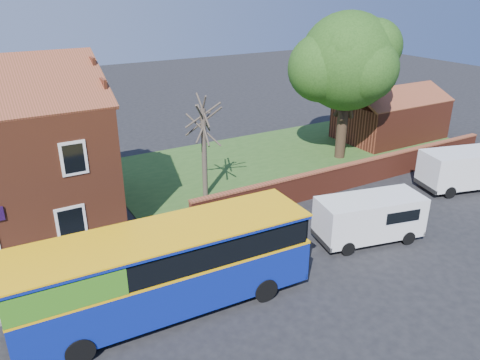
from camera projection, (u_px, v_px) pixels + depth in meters
ground at (221, 325)px, 16.92m from camera, size 120.00×120.00×0.00m
grass_strip at (297, 156)px, 33.28m from camera, size 26.00×12.00×0.04m
boundary_wall at (357, 174)px, 28.19m from camera, size 22.00×0.38×1.60m
outbuilding at (390, 118)px, 36.81m from camera, size 8.20×5.06×4.17m
bus at (157, 269)px, 16.91m from camera, size 11.00×3.17×3.32m
van_near at (370, 217)px, 22.08m from camera, size 5.33×3.05×2.20m
van_far at (467, 168)px, 27.71m from camera, size 5.75×3.49×2.36m
large_tree at (346, 64)px, 30.84m from camera, size 8.10×6.41×9.89m
bare_tree at (204, 148)px, 26.05m from camera, size 2.13×2.53×5.67m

